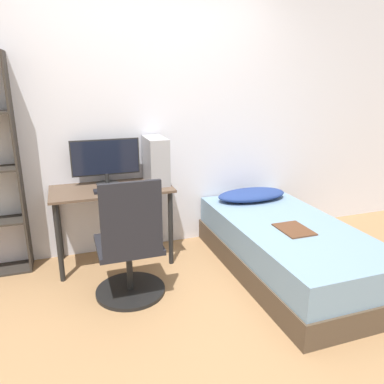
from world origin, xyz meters
TOP-DOWN VIEW (x-y plane):
  - ground_plane at (0.00, 0.00)m, footprint 14.00×14.00m
  - wall_back at (0.00, 1.45)m, footprint 8.00×0.05m
  - desk at (-0.39, 1.16)m, footprint 1.07×0.53m
  - office_chair at (-0.36, 0.50)m, footprint 0.56×0.56m
  - bed at (1.03, 0.46)m, footprint 0.97×1.93m
  - pillow at (1.03, 1.16)m, footprint 0.74×0.36m
  - magazine at (0.98, 0.33)m, footprint 0.24×0.32m
  - monitor at (-0.41, 1.31)m, footprint 0.62×0.21m
  - keyboard at (-0.37, 1.05)m, footprint 0.37×0.11m
  - pc_tower at (0.03, 1.21)m, footprint 0.18×0.39m
  - mouse at (-0.14, 1.05)m, footprint 0.06×0.09m

SIDE VIEW (x-z plane):
  - ground_plane at x=0.00m, z-range 0.00..0.00m
  - bed at x=1.03m, z-range 0.00..0.45m
  - office_chair at x=-0.36m, z-range -0.13..0.86m
  - magazine at x=0.98m, z-range 0.46..0.47m
  - pillow at x=1.03m, z-range 0.46..0.57m
  - desk at x=-0.39m, z-range 0.24..0.97m
  - keyboard at x=-0.37m, z-range 0.73..0.75m
  - mouse at x=-0.14m, z-range 0.73..0.75m
  - pc_tower at x=0.03m, z-range 0.73..1.15m
  - monitor at x=-0.41m, z-range 0.75..1.16m
  - wall_back at x=0.00m, z-range 0.00..2.50m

